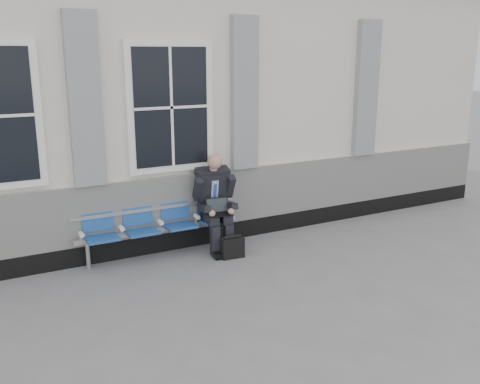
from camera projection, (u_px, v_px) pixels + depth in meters
ground at (190, 287)px, 7.14m from camera, size 70.00×70.00×0.00m
station_building at (111, 100)px, 9.53m from camera, size 14.40×4.40×4.49m
bench at (159, 221)px, 8.15m from camera, size 2.60×0.47×0.91m
businessman at (215, 199)px, 8.37m from camera, size 0.66×0.89×1.53m
briefcase at (232, 247)px, 8.14m from camera, size 0.36×0.17×0.36m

